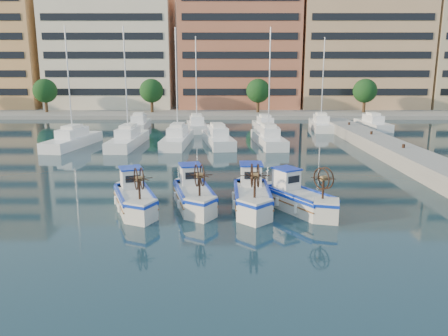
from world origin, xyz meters
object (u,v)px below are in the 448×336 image
fishing_boat_b (194,193)px  fishing_boat_c (252,194)px  fishing_boat_d (298,197)px  fishing_boat_a (134,196)px

fishing_boat_b → fishing_boat_c: (3.18, -0.34, 0.04)m
fishing_boat_c → fishing_boat_d: size_ratio=1.05×
fishing_boat_b → fishing_boat_c: size_ratio=0.98×
fishing_boat_d → fishing_boat_b: bearing=141.7°
fishing_boat_a → fishing_boat_b: fishing_boat_b is taller
fishing_boat_a → fishing_boat_b: (3.12, 0.64, 0.01)m
fishing_boat_b → fishing_boat_d: bearing=-20.3°
fishing_boat_a → fishing_boat_d: fishing_boat_a is taller
fishing_boat_a → fishing_boat_c: fishing_boat_c is taller
fishing_boat_b → fishing_boat_c: bearing=-19.7°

